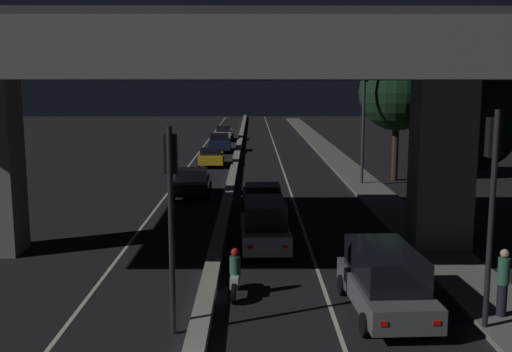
{
  "coord_description": "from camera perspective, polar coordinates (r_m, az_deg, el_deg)",
  "views": [
    {
      "loc": [
        1.32,
        -10.03,
        6.2
      ],
      "look_at": [
        1.49,
        20.18,
        1.45
      ],
      "focal_mm": 42.0,
      "sensor_mm": 36.0,
      "label": 1
    }
  ],
  "objects": [
    {
      "name": "car_taxi_yellow_second_oncoming",
      "position": [
        44.78,
        -4.31,
        1.81
      ],
      "size": [
        2.08,
        4.05,
        1.28
      ],
      "rotation": [
        0.0,
        0.0,
        -1.53
      ],
      "color": "gold",
      "rests_on": "ground_plane"
    },
    {
      "name": "street_lamp",
      "position": [
        36.12,
        9.69,
        6.93
      ],
      "size": [
        2.55,
        0.32,
        8.5
      ],
      "color": "#2D2D30",
      "rests_on": "ground_plane"
    },
    {
      "name": "motorcycle_white_filtering_near",
      "position": [
        17.66,
        -2.0,
        -9.48
      ],
      "size": [
        0.34,
        1.79,
        1.45
      ],
      "rotation": [
        0.0,
        0.0,
        1.52
      ],
      "color": "black",
      "rests_on": "ground_plane"
    },
    {
      "name": "median_divider",
      "position": [
        45.45,
        -1.99,
        1.3
      ],
      "size": [
        0.5,
        126.0,
        0.32
      ],
      "primitive_type": "cube",
      "color": "gray",
      "rests_on": "ground_plane"
    },
    {
      "name": "pedestrian_on_sidewalk",
      "position": [
        16.98,
        22.46,
        -9.29
      ],
      "size": [
        0.3,
        0.3,
        1.79
      ],
      "color": "black",
      "rests_on": "sidewalk_right"
    },
    {
      "name": "roadside_tree_kerbside_mid",
      "position": [
        38.68,
        13.3,
        7.73
      ],
      "size": [
        4.78,
        4.78,
        7.96
      ],
      "color": "#2D2116",
      "rests_on": "ground_plane"
    },
    {
      "name": "car_white_fourth_oncoming",
      "position": [
        64.49,
        -3.07,
        4.1
      ],
      "size": [
        1.94,
        4.85,
        1.46
      ],
      "rotation": [
        0.0,
        0.0,
        -1.6
      ],
      "color": "silver",
      "rests_on": "ground_plane"
    },
    {
      "name": "car_dark_blue_third",
      "position": [
        28.12,
        0.62,
        -2.25
      ],
      "size": [
        2.07,
        4.07,
        1.47
      ],
      "rotation": [
        0.0,
        0.0,
        1.6
      ],
      "color": "#141938",
      "rests_on": "ground_plane"
    },
    {
      "name": "traffic_light_right_of_median",
      "position": [
        15.54,
        21.55,
        -0.67
      ],
      "size": [
        0.3,
        0.49,
        5.56
      ],
      "color": "black",
      "rests_on": "ground_plane"
    },
    {
      "name": "lane_line_left_inner",
      "position": [
        45.71,
        -6.35,
        1.09
      ],
      "size": [
        0.12,
        126.0,
        0.0
      ],
      "primitive_type": "cube",
      "color": "beige",
      "rests_on": "ground_plane"
    },
    {
      "name": "sidewalk_right",
      "position": [
        39.1,
        9.63,
        -0.19
      ],
      "size": [
        2.13,
        126.0,
        0.17
      ],
      "primitive_type": "cube",
      "color": "slate",
      "rests_on": "ground_plane"
    },
    {
      "name": "car_grey_lead",
      "position": [
        16.74,
        12.18,
        -9.59
      ],
      "size": [
        2.1,
        4.54,
        1.78
      ],
      "rotation": [
        0.0,
        0.0,
        1.62
      ],
      "color": "#515459",
      "rests_on": "ground_plane"
    },
    {
      "name": "lane_line_right_inner",
      "position": [
        45.5,
        2.4,
        1.1
      ],
      "size": [
        0.12,
        126.0,
        0.0
      ],
      "primitive_type": "cube",
      "color": "beige",
      "rests_on": "ground_plane"
    },
    {
      "name": "traffic_light_left_of_median",
      "position": [
        14.61,
        -8.09,
        -1.71
      ],
      "size": [
        0.3,
        0.49,
        5.17
      ],
      "color": "black",
      "rests_on": "ground_plane"
    },
    {
      "name": "car_dark_blue_third_oncoming",
      "position": [
        54.0,
        -3.49,
        3.22
      ],
      "size": [
        2.2,
        4.62,
        1.59
      ],
      "rotation": [
        0.0,
        0.0,
        -1.52
      ],
      "color": "#141938",
      "rests_on": "ground_plane"
    },
    {
      "name": "elevated_overpass",
      "position": [
        21.37,
        -3.94,
        10.5
      ],
      "size": [
        23.07,
        11.67,
        8.79
      ],
      "color": "slate",
      "rests_on": "ground_plane"
    },
    {
      "name": "car_black_lead_oncoming",
      "position": [
        32.9,
        -6.11,
        -0.64
      ],
      "size": [
        2.13,
        4.04,
        1.51
      ],
      "rotation": [
        0.0,
        0.0,
        -1.54
      ],
      "color": "black",
      "rests_on": "ground_plane"
    },
    {
      "name": "roadside_tree_kerbside_near",
      "position": [
        26.45,
        19.31,
        5.31
      ],
      "size": [
        4.65,
        4.65,
        7.09
      ],
      "color": "#38281C",
      "rests_on": "ground_plane"
    },
    {
      "name": "car_silver_second",
      "position": [
        22.32,
        0.81,
        -4.64
      ],
      "size": [
        1.97,
        4.09,
        1.84
      ],
      "rotation": [
        0.0,
        0.0,
        1.6
      ],
      "color": "gray",
      "rests_on": "ground_plane"
    }
  ]
}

